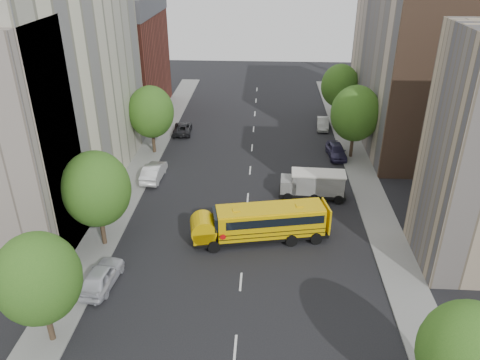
# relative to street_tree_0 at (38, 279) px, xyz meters

# --- Properties ---
(ground) EXTENTS (120.00, 120.00, 0.00)m
(ground) POSITION_rel_street_tree_0_xyz_m (11.00, 14.00, -4.64)
(ground) COLOR black
(ground) RESTS_ON ground
(sidewalk_left) EXTENTS (3.00, 80.00, 0.12)m
(sidewalk_left) POSITION_rel_street_tree_0_xyz_m (-0.50, 19.00, -4.58)
(sidewalk_left) COLOR slate
(sidewalk_left) RESTS_ON ground
(sidewalk_right) EXTENTS (3.00, 80.00, 0.12)m
(sidewalk_right) POSITION_rel_street_tree_0_xyz_m (22.50, 19.00, -4.58)
(sidewalk_right) COLOR slate
(sidewalk_right) RESTS_ON ground
(lane_markings) EXTENTS (0.15, 64.00, 0.01)m
(lane_markings) POSITION_rel_street_tree_0_xyz_m (11.00, 24.00, -4.64)
(lane_markings) COLOR silver
(lane_markings) RESTS_ON ground
(building_left_cream) EXTENTS (10.00, 26.00, 20.00)m
(building_left_cream) POSITION_rel_street_tree_0_xyz_m (-7.00, 20.00, 5.36)
(building_left_cream) COLOR beige
(building_left_cream) RESTS_ON ground
(building_left_redbrick) EXTENTS (10.00, 15.00, 13.00)m
(building_left_redbrick) POSITION_rel_street_tree_0_xyz_m (-7.00, 42.00, 1.86)
(building_left_redbrick) COLOR maroon
(building_left_redbrick) RESTS_ON ground
(building_right_far) EXTENTS (10.00, 22.00, 18.00)m
(building_right_far) POSITION_rel_street_tree_0_xyz_m (29.00, 34.00, 4.36)
(building_right_far) COLOR #BDA893
(building_right_far) RESTS_ON ground
(building_right_sidewall) EXTENTS (10.10, 0.30, 18.00)m
(building_right_sidewall) POSITION_rel_street_tree_0_xyz_m (29.00, 23.00, 4.36)
(building_right_sidewall) COLOR brown
(building_right_sidewall) RESTS_ON ground
(street_tree_0) EXTENTS (4.80, 4.80, 7.41)m
(street_tree_0) POSITION_rel_street_tree_0_xyz_m (0.00, 0.00, 0.00)
(street_tree_0) COLOR #38281C
(street_tree_0) RESTS_ON ground
(street_tree_1) EXTENTS (5.12, 5.12, 7.90)m
(street_tree_1) POSITION_rel_street_tree_0_xyz_m (0.00, 10.00, 0.31)
(street_tree_1) COLOR #38281C
(street_tree_1) RESTS_ON ground
(street_tree_2) EXTENTS (4.99, 4.99, 7.71)m
(street_tree_2) POSITION_rel_street_tree_0_xyz_m (0.00, 28.00, 0.19)
(street_tree_2) COLOR #38281C
(street_tree_2) RESTS_ON ground
(street_tree_3) EXTENTS (4.61, 4.61, 7.11)m
(street_tree_3) POSITION_rel_street_tree_0_xyz_m (22.00, -4.00, -0.19)
(street_tree_3) COLOR #38281C
(street_tree_3) RESTS_ON ground
(street_tree_4) EXTENTS (5.25, 5.25, 8.10)m
(street_tree_4) POSITION_rel_street_tree_0_xyz_m (22.00, 28.00, 0.43)
(street_tree_4) COLOR #38281C
(street_tree_4) RESTS_ON ground
(street_tree_5) EXTENTS (4.86, 4.86, 7.51)m
(street_tree_5) POSITION_rel_street_tree_0_xyz_m (22.00, 40.00, 0.06)
(street_tree_5) COLOR #38281C
(street_tree_5) RESTS_ON ground
(school_bus) EXTENTS (10.78, 4.40, 2.97)m
(school_bus) POSITION_rel_street_tree_0_xyz_m (12.24, 11.35, -2.98)
(school_bus) COLOR black
(school_bus) RESTS_ON ground
(safari_truck) EXTENTS (6.21, 2.55, 2.61)m
(safari_truck) POSITION_rel_street_tree_0_xyz_m (17.00, 18.54, -3.26)
(safari_truck) COLOR black
(safari_truck) RESTS_ON ground
(parked_car_0) EXTENTS (2.30, 4.77, 1.57)m
(parked_car_0) POSITION_rel_street_tree_0_xyz_m (1.40, 5.10, -3.86)
(parked_car_0) COLOR silver
(parked_car_0) RESTS_ON ground
(parked_car_1) EXTENTS (1.89, 4.89, 1.59)m
(parked_car_1) POSITION_rel_street_tree_0_xyz_m (1.40, 21.52, -3.85)
(parked_car_1) COLOR silver
(parked_car_1) RESTS_ON ground
(parked_car_2) EXTENTS (2.45, 4.72, 1.27)m
(parked_car_2) POSITION_rel_street_tree_0_xyz_m (2.20, 34.21, -4.01)
(parked_car_2) COLOR black
(parked_car_2) RESTS_ON ground
(parked_car_4) EXTENTS (2.16, 4.61, 1.53)m
(parked_car_4) POSITION_rel_street_tree_0_xyz_m (20.38, 27.97, -3.88)
(parked_car_4) COLOR #332E50
(parked_car_4) RESTS_ON ground
(parked_car_5) EXTENTS (1.78, 4.22, 1.35)m
(parked_car_5) POSITION_rel_street_tree_0_xyz_m (19.80, 36.78, -3.96)
(parked_car_5) COLOR gray
(parked_car_5) RESTS_ON ground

